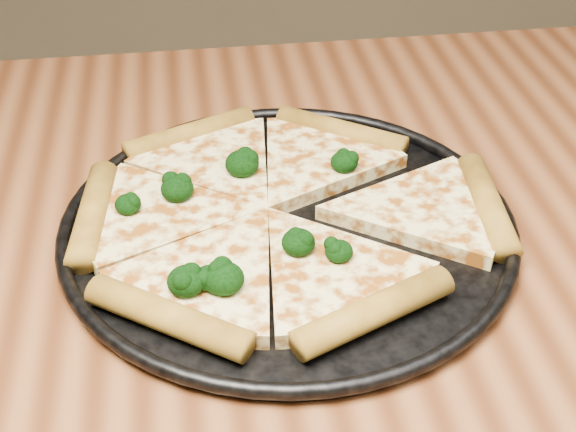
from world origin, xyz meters
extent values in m
cube|color=brown|center=(0.00, 0.00, 0.73)|extent=(1.20, 0.90, 0.04)
cube|color=brown|center=(0.54, 0.39, 0.35)|extent=(0.06, 0.06, 0.71)
cylinder|color=black|center=(0.07, 0.09, 0.75)|extent=(0.36, 0.36, 0.01)
torus|color=black|center=(0.07, 0.09, 0.76)|extent=(0.37, 0.37, 0.01)
cylinder|color=#AD812B|center=(0.14, 0.21, 0.77)|extent=(0.12, 0.09, 0.02)
cylinder|color=#AD812B|center=(0.00, 0.23, 0.77)|extent=(0.13, 0.07, 0.02)
cylinder|color=#AD812B|center=(-0.08, 0.11, 0.77)|extent=(0.04, 0.13, 0.02)
cylinder|color=#AD812B|center=(-0.03, -0.02, 0.77)|extent=(0.12, 0.09, 0.02)
cylinder|color=#AD812B|center=(0.11, -0.03, 0.77)|extent=(0.13, 0.07, 0.02)
cylinder|color=#AD812B|center=(0.23, 0.08, 0.77)|extent=(0.04, 0.13, 0.02)
ellipsoid|color=black|center=(0.01, 0.00, 0.77)|extent=(0.02, 0.02, 0.02)
ellipsoid|color=black|center=(0.04, 0.15, 0.78)|extent=(0.03, 0.03, 0.02)
ellipsoid|color=black|center=(0.00, 0.01, 0.78)|extent=(0.02, 0.02, 0.02)
ellipsoid|color=black|center=(-0.06, 0.11, 0.78)|extent=(0.02, 0.02, 0.02)
ellipsoid|color=black|center=(0.13, 0.15, 0.78)|extent=(0.02, 0.02, 0.02)
ellipsoid|color=black|center=(0.07, 0.04, 0.78)|extent=(0.03, 0.03, 0.02)
ellipsoid|color=black|center=(-0.01, 0.01, 0.78)|extent=(0.03, 0.03, 0.02)
ellipsoid|color=black|center=(0.01, 0.01, 0.78)|extent=(0.03, 0.03, 0.02)
ellipsoid|color=black|center=(-0.02, 0.12, 0.78)|extent=(0.03, 0.03, 0.02)
ellipsoid|color=black|center=(0.10, 0.03, 0.77)|extent=(0.02, 0.02, 0.02)
camera|label=1|loc=(0.00, -0.42, 1.15)|focal=49.74mm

